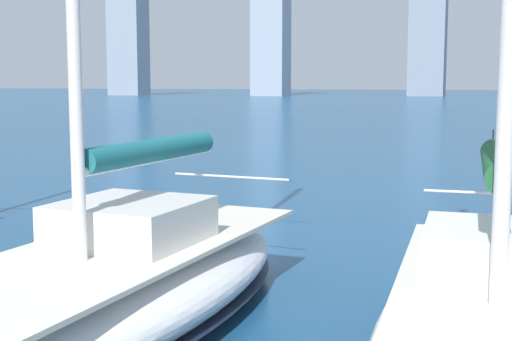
% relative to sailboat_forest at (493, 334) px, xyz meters
% --- Properties ---
extents(sailboat_forest, '(2.71, 7.34, 11.06)m').
position_rel_sailboat_forest_xyz_m(sailboat_forest, '(0.00, 0.00, 0.00)').
color(sailboat_forest, white).
rests_on(sailboat_forest, ground).
extents(sailboat_teal, '(3.47, 8.29, 12.62)m').
position_rel_sailboat_forest_xyz_m(sailboat_teal, '(4.65, -0.49, -0.03)').
color(sailboat_teal, white).
rests_on(sailboat_teal, ground).
extents(channel_buoy, '(0.70, 0.70, 1.40)m').
position_rel_sailboat_forest_xyz_m(channel_buoy, '(0.23, -21.41, -0.33)').
color(channel_buoy, red).
rests_on(channel_buoy, ground).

